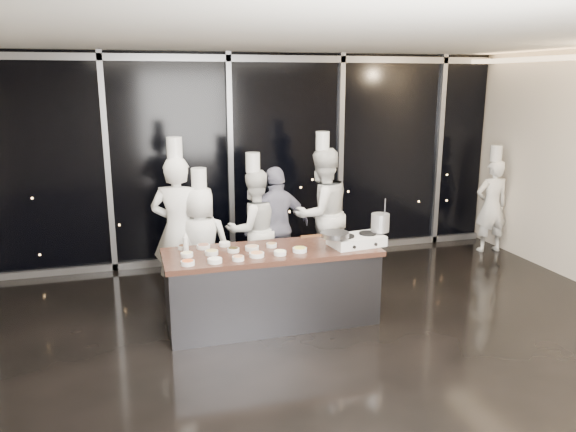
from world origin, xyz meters
name	(u,v)px	position (x,y,z in m)	size (l,w,h in m)	color
ground	(294,358)	(0.00, 0.00, 0.00)	(9.00, 9.00, 0.00)	black
room_shell	(313,139)	(0.18, 0.00, 2.25)	(9.02, 7.02, 3.21)	beige
window_wall	(230,160)	(0.00, 3.43, 1.60)	(8.90, 0.11, 3.20)	black
demo_counter	(272,286)	(0.00, 0.90, 0.45)	(2.46, 0.86, 0.90)	#37363B
stove	(357,240)	(1.00, 0.79, 0.96)	(0.65, 0.45, 0.14)	silver
frying_pan	(334,235)	(0.70, 0.74, 1.07)	(0.59, 0.37, 0.06)	gray
stock_pot	(380,223)	(1.31, 0.82, 1.15)	(0.21, 0.21, 0.21)	#B3B2B5
prep_bowls	(234,252)	(-0.45, 0.86, 0.93)	(1.43, 0.72, 0.05)	silver
squeeze_bottle	(186,243)	(-0.95, 1.10, 1.01)	(0.06, 0.06, 0.23)	silver
chef_far_left	(178,229)	(-0.96, 1.89, 0.96)	(0.81, 0.67, 2.12)	silver
chef_left	(201,244)	(-0.69, 1.82, 0.77)	(0.84, 0.66, 1.74)	silver
chef_center	(254,229)	(0.07, 2.14, 0.83)	(0.90, 0.77, 1.86)	silver
guest	(277,227)	(0.39, 2.14, 0.83)	(1.04, 0.61, 1.66)	#16173E
chef_right	(321,213)	(1.08, 2.26, 0.94)	(1.08, 0.95, 2.10)	silver
chef_side	(492,204)	(4.20, 2.66, 0.79)	(0.58, 0.40, 1.77)	silver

